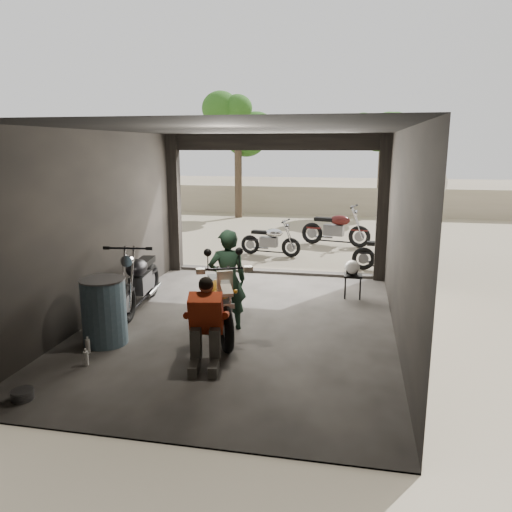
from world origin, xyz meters
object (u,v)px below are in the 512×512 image
at_px(left_bike, 139,275).
at_px(sign_post, 427,200).
at_px(rider, 228,281).
at_px(outside_bike_c, 390,250).
at_px(outside_bike_b, 336,225).
at_px(oil_drum, 104,312).
at_px(main_bike, 220,297).
at_px(helmet, 352,268).
at_px(outside_bike_a, 270,238).
at_px(mechanic, 205,326).
at_px(stool, 353,278).

relative_size(left_bike, sign_post, 0.76).
xyz_separation_m(left_bike, rider, (1.84, -0.72, 0.19)).
relative_size(left_bike, outside_bike_c, 1.22).
xyz_separation_m(outside_bike_b, sign_post, (2.21, -2.58, 1.08)).
height_order(outside_bike_c, oil_drum, outside_bike_c).
xyz_separation_m(main_bike, helmet, (2.02, 2.37, -0.00)).
height_order(left_bike, oil_drum, left_bike).
distance_m(main_bike, outside_bike_a, 5.91).
distance_m(mechanic, stool, 4.06).
bearing_deg(helmet, oil_drum, -142.45).
bearing_deg(rider, helmet, -155.70).
bearing_deg(main_bike, mechanic, -107.01).
bearing_deg(stool, left_bike, -159.48).
bearing_deg(outside_bike_a, outside_bike_b, -34.74).
height_order(left_bike, rider, rider).
height_order(stool, oil_drum, oil_drum).
bearing_deg(helmet, outside_bike_a, 119.03).
xyz_separation_m(outside_bike_a, sign_post, (3.89, -0.83, 1.20)).
xyz_separation_m(outside_bike_c, helmet, (-0.87, -2.38, 0.10)).
xyz_separation_m(left_bike, outside_bike_b, (3.24, 6.70, -0.02)).
relative_size(main_bike, outside_bike_c, 1.21).
height_order(main_bike, helmet, main_bike).
relative_size(outside_bike_c, stool, 3.21).
relative_size(left_bike, rider, 1.14).
distance_m(outside_bike_b, helmet, 5.30).
xyz_separation_m(main_bike, sign_post, (3.69, 5.07, 1.08)).
xyz_separation_m(main_bike, outside_bike_a, (-0.20, 5.90, -0.12)).
height_order(outside_bike_a, helmet, outside_bike_a).
bearing_deg(helmet, left_bike, -162.55).
bearing_deg(left_bike, sign_post, 29.93).
xyz_separation_m(oil_drum, sign_post, (5.27, 5.80, 1.19)).
bearing_deg(helmet, outside_bike_b, 92.75).
height_order(outside_bike_a, stool, outside_bike_a).
bearing_deg(outside_bike_c, rider, 149.93).
bearing_deg(outside_bike_c, outside_bike_b, 27.87).
distance_m(outside_bike_a, rider, 5.69).
relative_size(rider, stool, 3.46).
bearing_deg(stool, oil_drum, -139.47).
bearing_deg(sign_post, mechanic, -100.72).
distance_m(stool, helmet, 0.22).
relative_size(stool, oil_drum, 0.47).
bearing_deg(mechanic, helmet, 52.03).
distance_m(outside_bike_b, rider, 7.55).
bearing_deg(stool, rider, -132.58).
distance_m(outside_bike_c, rider, 5.33).
bearing_deg(left_bike, outside_bike_c, 32.07).
bearing_deg(outside_bike_c, outside_bike_a, 71.36).
distance_m(outside_bike_a, sign_post, 4.16).
distance_m(outside_bike_b, sign_post, 3.57).
distance_m(left_bike, outside_bike_a, 5.20).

